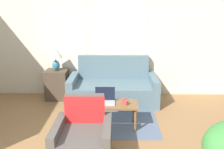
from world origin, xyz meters
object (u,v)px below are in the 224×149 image
couch (113,89)px  cup_yellow (124,100)px  table_lamp (56,55)px  armchair (83,142)px  coffee_table (111,107)px  laptop (105,99)px  cup_white (89,101)px  cup_navy (126,103)px

couch → cup_yellow: 1.21m
table_lamp → cup_yellow: (1.41, -1.32, -0.52)m
armchair → coffee_table: (0.34, 0.98, 0.10)m
couch → laptop: (-0.12, -1.18, 0.20)m
cup_yellow → cup_white: (-0.58, -0.04, 0.00)m
armchair → coffee_table: size_ratio=0.90×
table_lamp → armchair: bearing=-70.1°
table_lamp → cup_white: bearing=-58.6°
coffee_table → laptop: laptop is taller
armchair → table_lamp: size_ratio=1.58×
table_lamp → cup_navy: (1.44, -1.43, -0.52)m
coffee_table → cup_white: cup_white is taller
armchair → laptop: (0.24, 1.04, 0.21)m
couch → table_lamp: size_ratio=3.54×
table_lamp → cup_yellow: 2.00m
cup_yellow → laptop: bearing=179.9°
table_lamp → cup_yellow: table_lamp is taller
coffee_table → laptop: (-0.10, 0.05, 0.11)m
coffee_table → cup_yellow: 0.24m
coffee_table → cup_navy: size_ratio=12.06×
armchair → coffee_table: armchair is taller
table_lamp → cup_white: 1.68m
coffee_table → laptop: size_ratio=2.71×
cup_navy → table_lamp: bearing=135.2°
armchair → coffee_table: bearing=71.2°
cup_navy → cup_white: (-0.61, 0.07, 0.00)m
laptop → cup_white: size_ratio=3.71×
table_lamp → laptop: bearing=-50.4°
couch → cup_navy: couch is taller
armchair → cup_navy: bearing=57.9°
coffee_table → laptop: bearing=151.4°
couch → cup_yellow: bearing=-80.7°
table_lamp → laptop: table_lamp is taller
cup_yellow → cup_white: bearing=-176.0°
armchair → table_lamp: (-0.85, 2.36, 0.71)m
armchair → cup_white: 1.01m
laptop → cup_navy: bearing=-17.4°
cup_yellow → table_lamp: bearing=136.9°
coffee_table → laptop: 0.15m
armchair → cup_white: (-0.02, 1.00, 0.19)m
couch → laptop: bearing=-96.0°
cup_yellow → couch: bearing=99.3°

